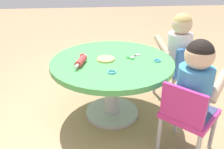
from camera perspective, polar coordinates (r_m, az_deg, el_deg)
ground_plane at (r=2.05m, az=-0.00°, el=-9.31°), size 10.00×10.00×0.00m
craft_table at (r=1.86m, az=-0.00°, el=0.40°), size 0.94×0.94×0.49m
child_chair_left at (r=1.58m, az=17.68°, el=-9.24°), size 0.42×0.42×0.54m
seated_child_left at (r=1.50m, az=19.46°, el=-1.41°), size 0.43×0.44×0.51m
child_chair_right at (r=2.20m, az=15.86°, el=1.42°), size 0.39×0.39×0.54m
seated_child_right at (r=2.15m, az=15.90°, el=7.32°), size 0.42×0.37×0.51m
rolling_pin at (r=1.74m, az=-7.51°, el=3.22°), size 0.23×0.09×0.05m
craft_scissors at (r=1.87m, az=4.94°, el=4.20°), size 0.13×0.14×0.01m
playdough_blob_0 at (r=1.81m, az=-1.52°, el=3.75°), size 0.13×0.13×0.01m
cookie_cutter_0 at (r=1.82m, az=10.86°, el=3.33°), size 0.06×0.06×0.01m
cookie_cutter_1 at (r=1.61m, az=-0.03°, el=0.63°), size 0.06×0.06×0.01m
cookie_cutter_2 at (r=1.91m, az=-6.93°, el=4.63°), size 0.06×0.06×0.01m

